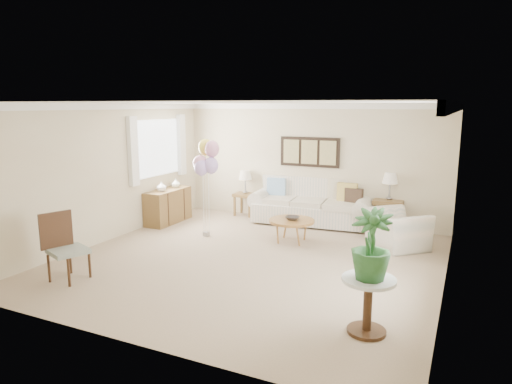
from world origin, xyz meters
TOP-DOWN VIEW (x-y plane):
  - ground_plane at (0.00, 0.00)m, footprint 6.00×6.00m
  - room_shell at (-0.11, 0.09)m, footprint 6.04×6.04m
  - wall_art_triptych at (0.00, 2.96)m, footprint 1.35×0.06m
  - sofa at (0.13, 2.80)m, footprint 2.75×1.20m
  - end_table_left at (-1.51, 2.82)m, footprint 0.49×0.44m
  - end_table_right at (1.75, 2.95)m, footprint 0.59×0.54m
  - lamp_left at (-1.51, 2.82)m, footprint 0.31×0.31m
  - lamp_right at (1.75, 2.95)m, footprint 0.32×0.32m
  - coffee_table at (0.24, 1.28)m, footprint 0.86×0.86m
  - decor_bowl at (0.25, 1.28)m, footprint 0.29×0.29m
  - armchair at (2.07, 1.79)m, footprint 1.36×1.37m
  - side_table at (2.27, -1.66)m, footprint 0.61×0.61m
  - potted_plant at (2.28, -1.68)m, footprint 0.45×0.45m
  - accent_chair at (-2.14, -1.92)m, footprint 0.64×0.64m
  - credenza at (-2.76, 1.50)m, footprint 0.46×1.20m
  - vase_white at (-2.74, 1.26)m, footprint 0.21×0.21m
  - vase_sage at (-2.74, 1.79)m, footprint 0.22×0.22m
  - balloon_cluster at (-1.41, 0.94)m, footprint 0.51×0.45m

SIDE VIEW (x-z plane):
  - ground_plane at x=0.00m, z-range 0.00..0.00m
  - armchair at x=2.07m, z-range 0.00..0.67m
  - credenza at x=-2.76m, z-range 0.00..0.74m
  - sofa at x=0.13m, z-range -0.10..0.88m
  - coffee_table at x=0.24m, z-range 0.18..0.62m
  - end_table_left at x=-1.51m, z-range 0.18..0.71m
  - decor_bowl at x=0.25m, z-range 0.44..0.50m
  - side_table at x=2.27m, z-range 0.17..0.83m
  - accent_chair at x=-2.14m, z-range 0.02..1.03m
  - end_table_right at x=1.75m, z-range 0.22..0.86m
  - vase_sage at x=-2.74m, z-range 0.74..0.94m
  - vase_white at x=-2.74m, z-range 0.74..0.95m
  - lamp_left at x=-1.51m, z-range 0.67..1.21m
  - potted_plant at x=2.28m, z-range 0.66..1.45m
  - lamp_right at x=1.75m, z-range 0.79..1.35m
  - balloon_cluster at x=-1.41m, z-range 0.58..2.50m
  - wall_art_triptych at x=0.00m, z-range 1.23..1.88m
  - room_shell at x=-0.11m, z-range 0.33..2.93m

